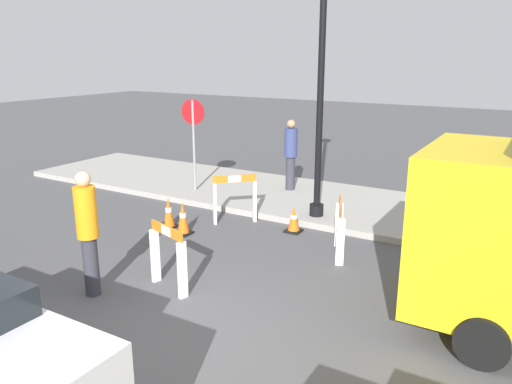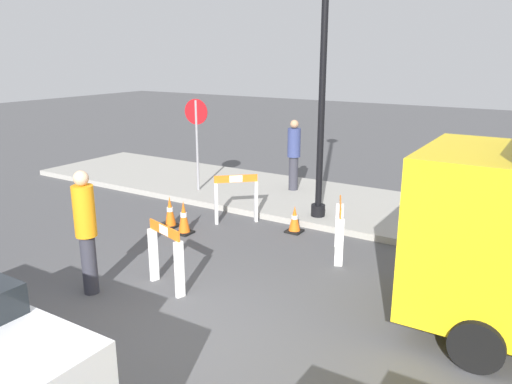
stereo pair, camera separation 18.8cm
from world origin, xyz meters
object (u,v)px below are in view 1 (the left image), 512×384
Objects in this scene: stop_sign at (193,130)px; person_worker at (88,229)px; person_pedestrian at (291,152)px; streetlamp_post at (323,32)px.

person_worker is at bearing 102.09° from stop_sign.
person_pedestrian is (0.05, 6.17, 0.06)m from person_worker.
stop_sign is 2.39m from person_pedestrian.
stop_sign reaches higher than person_worker.
person_pedestrian is (-1.39, 1.54, -2.70)m from streetlamp_post.
streetlamp_post is 5.58m from person_worker.
stop_sign is at bearing 45.04° from person_worker.
stop_sign is 1.29× the size of person_pedestrian.
streetlamp_post is 2.58× the size of stop_sign.
streetlamp_post reaches higher than person_worker.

